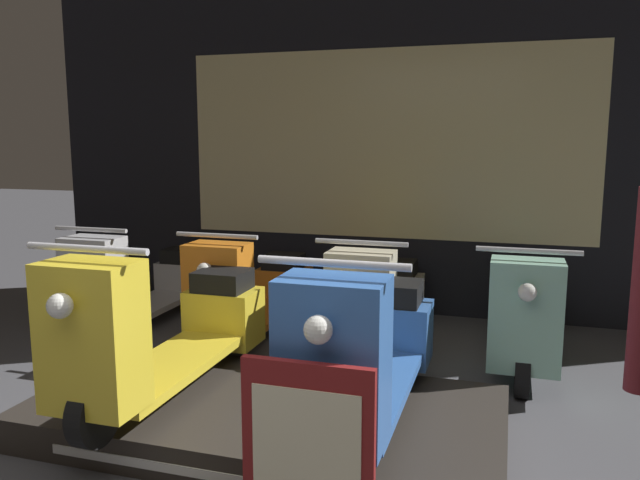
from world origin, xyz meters
name	(u,v)px	position (x,y,z in m)	size (l,w,h in m)	color
shop_wall_back	(384,139)	(0.00, 4.07, 1.60)	(6.76, 0.09, 3.20)	black
display_platform	(266,417)	(-0.10, 1.38, 0.09)	(2.53, 1.24, 0.19)	#2D2823
scooter_display_left	(165,331)	(-0.67, 1.32, 0.55)	(0.62, 1.79, 0.94)	black
scooter_display_right	(366,351)	(0.47, 1.32, 0.55)	(0.62, 1.79, 0.94)	black
scooter_backrow_0	(140,285)	(-1.88, 2.94, 0.36)	(0.62, 1.79, 0.94)	black
scooter_backrow_1	(252,293)	(-0.84, 2.94, 0.36)	(0.62, 1.79, 0.94)	black
scooter_backrow_2	(379,303)	(0.20, 2.94, 0.36)	(0.62, 1.79, 0.94)	black
scooter_backrow_3	(522,314)	(1.24, 2.94, 0.36)	(0.62, 1.79, 0.94)	black
price_sign_board	(307,461)	(0.44, 0.48, 0.40)	(0.52, 0.04, 0.78)	maroon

